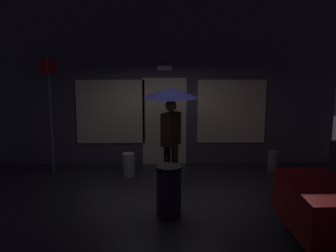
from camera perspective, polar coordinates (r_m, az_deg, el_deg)
name	(u,v)px	position (r m, az deg, el deg)	size (l,w,h in m)	color
ground_plane	(166,193)	(9.36, -0.32, -8.58)	(18.00, 18.00, 0.00)	#26262B
building_facade	(164,81)	(11.19, -0.45, 5.74)	(8.56, 0.48, 4.23)	#4C4C56
person_with_umbrella	(171,107)	(9.51, 0.38, 2.46)	(1.17, 1.17, 2.14)	black
street_sign_post	(50,109)	(10.65, -14.89, 2.18)	(0.40, 0.07, 2.78)	#595B60
sidewalk_bollard	(129,165)	(10.40, -5.07, -4.98)	(0.29, 0.29, 0.54)	#B2A899
sidewalk_bollard_2	(273,161)	(11.11, 13.33, -4.36)	(0.27, 0.27, 0.48)	slate
trash_bin	(169,192)	(8.03, 0.11, -8.40)	(0.46, 0.46, 0.96)	#2D2D33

